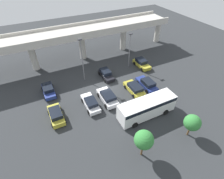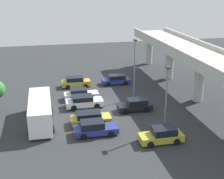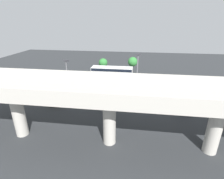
# 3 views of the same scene
# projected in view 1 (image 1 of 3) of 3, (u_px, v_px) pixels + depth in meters

# --- Properties ---
(ground_plane) EXTENTS (88.43, 88.43, 0.00)m
(ground_plane) POSITION_uv_depth(u_px,v_px,m) (107.00, 89.00, 31.58)
(ground_plane) COLOR #2D3033
(highway_overpass) EXTENTS (42.61, 6.16, 7.10)m
(highway_overpass) POSITION_uv_depth(u_px,v_px,m) (81.00, 35.00, 36.73)
(highway_overpass) COLOR #BCB7AD
(highway_overpass) RESTS_ON ground_plane
(parked_car_0) EXTENTS (2.03, 4.42, 1.47)m
(parked_car_0) POSITION_uv_depth(u_px,v_px,m) (48.00, 90.00, 30.18)
(parked_car_0) COLOR navy
(parked_car_0) RESTS_ON ground_plane
(parked_car_1) EXTENTS (2.02, 4.71, 1.47)m
(parked_car_1) POSITION_uv_depth(u_px,v_px,m) (91.00, 103.00, 27.67)
(parked_car_1) COLOR silver
(parked_car_1) RESTS_ON ground_plane
(parked_car_2) EXTENTS (2.26, 4.78, 1.55)m
(parked_car_2) POSITION_uv_depth(u_px,v_px,m) (108.00, 97.00, 28.70)
(parked_car_2) COLOR silver
(parked_car_2) RESTS_ON ground_plane
(parked_car_3) EXTENTS (1.99, 4.31, 1.52)m
(parked_car_3) POSITION_uv_depth(u_px,v_px,m) (106.00, 74.00, 33.90)
(parked_car_3) COLOR black
(parked_car_3) RESTS_ON ground_plane
(parked_car_4) EXTENTS (2.19, 4.54, 1.45)m
(parked_car_4) POSITION_uv_depth(u_px,v_px,m) (134.00, 88.00, 30.54)
(parked_car_4) COLOR gold
(parked_car_4) RESTS_ON ground_plane
(parked_car_5) EXTENTS (2.13, 4.66, 1.55)m
(parked_car_5) POSITION_uv_depth(u_px,v_px,m) (147.00, 84.00, 31.50)
(parked_car_5) COLOR navy
(parked_car_5) RESTS_ON ground_plane
(parked_car_6) EXTENTS (2.08, 4.45, 1.61)m
(parked_car_6) POSITION_uv_depth(u_px,v_px,m) (142.00, 63.00, 36.95)
(parked_car_6) COLOR gold
(parked_car_6) RESTS_ON ground_plane
(parked_car_7) EXTENTS (2.05, 4.36, 1.56)m
(parked_car_7) POSITION_uv_depth(u_px,v_px,m) (56.00, 115.00, 25.69)
(parked_car_7) COLOR gold
(parked_car_7) RESTS_ON ground_plane
(shuttle_bus) EXTENTS (8.88, 2.79, 2.89)m
(shuttle_bus) POSITION_uv_depth(u_px,v_px,m) (147.00, 107.00, 25.60)
(shuttle_bus) COLOR white
(shuttle_bus) RESTS_ON ground_plane
(lamp_post_near_aisle) EXTENTS (0.70, 0.35, 7.23)m
(lamp_post_near_aisle) POSITION_uv_depth(u_px,v_px,m) (130.00, 48.00, 34.74)
(lamp_post_near_aisle) COLOR slate
(lamp_post_near_aisle) RESTS_ON ground_plane
(lamp_post_mid_lot) EXTENTS (0.70, 0.35, 8.28)m
(lamp_post_mid_lot) POSITION_uv_depth(u_px,v_px,m) (82.00, 58.00, 30.55)
(lamp_post_mid_lot) COLOR slate
(lamp_post_mid_lot) RESTS_ON ground_plane
(tree_front_left) EXTENTS (2.29, 2.29, 4.18)m
(tree_front_left) POSITION_uv_depth(u_px,v_px,m) (144.00, 140.00, 19.71)
(tree_front_left) COLOR brown
(tree_front_left) RESTS_ON ground_plane
(tree_front_centre) EXTENTS (2.17, 2.17, 3.55)m
(tree_front_centre) POSITION_uv_depth(u_px,v_px,m) (192.00, 123.00, 22.34)
(tree_front_centre) COLOR brown
(tree_front_centre) RESTS_ON ground_plane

